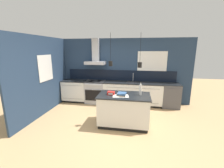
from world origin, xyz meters
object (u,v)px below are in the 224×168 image
Objects in this scene: bottle_on_island at (141,89)px; red_supply_box at (111,93)px; dishwasher at (171,95)px; oven_range at (95,92)px; book_stack at (121,94)px.

bottle_on_island reaches higher than red_supply_box.
oven_range is at bearing -179.92° from dishwasher.
red_supply_box is at bearing -139.28° from dishwasher.
red_supply_box reaches higher than dishwasher.
bottle_on_island is 1.79× the size of red_supply_box.
bottle_on_island is at bearing -126.12° from dishwasher.
oven_range is 3.08× the size of book_stack.
bottle_on_island is 0.84m from red_supply_box.
dishwasher is 2.69m from red_supply_box.
bottle_on_island is 1.24× the size of book_stack.
red_supply_box reaches higher than oven_range.
oven_range is 2.03m from red_supply_box.
book_stack is at bearing -53.89° from oven_range.
oven_range is at bearing 126.11° from book_stack.
book_stack is 0.30m from red_supply_box.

